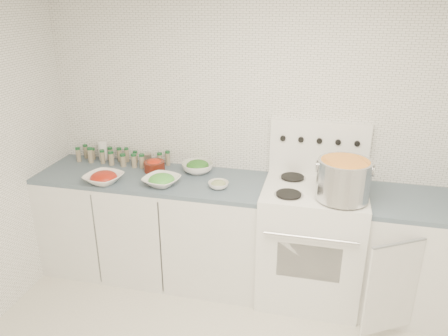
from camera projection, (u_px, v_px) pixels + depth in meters
room_walls at (211, 159)px, 2.03m from camera, size 3.54×3.04×2.52m
counter_left at (154, 225)px, 3.70m from camera, size 1.85×0.62×0.90m
stove at (311, 239)px, 3.40m from camera, size 0.76×0.70×1.36m
counter_right at (423, 258)px, 3.24m from camera, size 0.89×0.83×0.90m
stock_pot at (344, 178)px, 2.99m from camera, size 0.39×0.37×0.28m
bowl_tomato at (104, 178)px, 3.39m from camera, size 0.33×0.33×0.09m
bowl_snowpea at (162, 180)px, 3.35m from camera, size 0.33×0.33×0.09m
bowl_broccoli at (198, 167)px, 3.59m from camera, size 0.32×0.32×0.10m
bowl_zucchini at (218, 184)px, 3.30m from camera, size 0.20×0.20×0.06m
bowl_pepper at (154, 165)px, 3.60m from camera, size 0.17×0.17×0.11m
salt_canister at (103, 151)px, 3.85m from camera, size 0.09×0.09×0.16m
tin_can at (147, 159)px, 3.76m from camera, size 0.09×0.09×0.09m
spice_cluster at (118, 157)px, 3.77m from camera, size 0.84×0.16×0.14m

